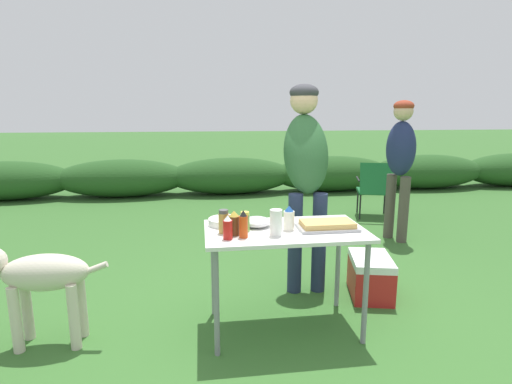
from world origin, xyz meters
TOP-DOWN VIEW (x-y plane):
  - ground_plane at (0.00, 0.00)m, footprint 60.00×60.00m
  - shrub_hedge at (-0.00, 4.90)m, footprint 14.40×0.90m
  - folding_table at (0.00, 0.00)m, footprint 1.10×0.64m
  - food_tray at (0.29, -0.04)m, footprint 0.40×0.23m
  - plate_stack at (-0.40, 0.16)m, footprint 0.25×0.25m
  - mixing_bowl at (-0.19, 0.09)m, footprint 0.20×0.20m
  - paper_cup_stack at (-0.09, -0.13)m, footprint 0.08×0.08m
  - relish_jar at (-0.28, -0.01)m, footprint 0.06×0.06m
  - beer_bottle at (-0.36, -0.08)m, footprint 0.07×0.07m
  - ketchup_bottle at (-0.41, -0.17)m, footprint 0.06×0.06m
  - mayo_bottle at (0.02, -0.02)m, footprint 0.07×0.07m
  - spice_jar at (-0.42, -0.03)m, footprint 0.07×0.07m
  - hot_sauce_bottle at (-0.30, -0.15)m, footprint 0.06×0.06m
  - standing_person_in_olive_jacket at (0.32, 0.70)m, footprint 0.41×0.53m
  - standing_person_in_gray_fleece at (1.77, 1.81)m, footprint 0.39×0.45m
  - dog at (-1.64, 0.02)m, footprint 0.87×0.26m
  - camp_chair_green_behind_table at (1.92, 2.79)m, footprint 0.62×0.70m
  - cooler_box at (0.83, 0.41)m, footprint 0.42×0.54m

SIDE VIEW (x-z plane):
  - ground_plane at x=0.00m, z-range 0.00..0.00m
  - cooler_box at x=0.83m, z-range 0.00..0.34m
  - shrub_hedge at x=0.00m, z-range 0.00..0.69m
  - camp_chair_green_behind_table at x=1.92m, z-range 0.05..0.88m
  - dog at x=-1.64m, z-range 0.13..0.82m
  - folding_table at x=0.00m, z-range 0.29..1.03m
  - plate_stack at x=-0.40m, z-range 0.74..0.79m
  - food_tray at x=0.29m, z-range 0.74..0.79m
  - mixing_bowl at x=-0.19m, z-range 0.74..0.81m
  - relish_jar at x=-0.28m, z-range 0.74..0.87m
  - ketchup_bottle at x=-0.41m, z-range 0.74..0.89m
  - spice_jar at x=-0.42m, z-range 0.74..0.90m
  - beer_bottle at x=-0.36m, z-range 0.74..0.90m
  - mayo_bottle at x=0.02m, z-range 0.74..0.90m
  - hot_sauce_bottle at x=-0.30m, z-range 0.74..0.92m
  - paper_cup_stack at x=-0.09m, z-range 0.74..0.91m
  - standing_person_in_gray_fleece at x=1.77m, z-range 0.20..1.86m
  - standing_person_in_olive_jacket at x=0.32m, z-range 0.23..2.00m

